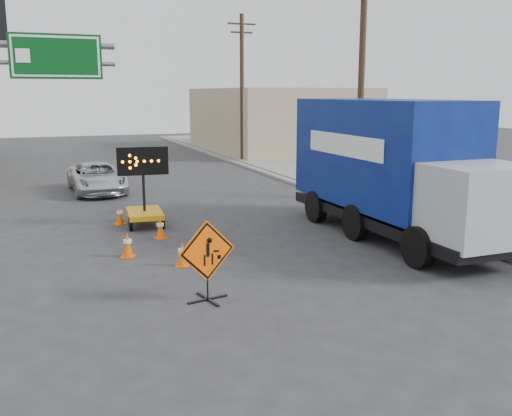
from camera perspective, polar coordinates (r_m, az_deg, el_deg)
ground at (r=11.78m, az=1.65°, el=-9.99°), size 100.00×100.00×0.00m
curb_right at (r=27.92m, az=3.35°, el=2.72°), size 0.40×60.00×0.12m
sidewalk_right at (r=28.93m, az=7.51°, el=2.98°), size 4.00×60.00×0.15m
building_right_far at (r=43.70m, az=2.16°, el=8.85°), size 10.00×14.00×4.60m
highway_gantry at (r=28.06m, az=-22.03°, el=12.23°), size 6.18×0.38×6.90m
utility_pole_near at (r=23.55m, az=10.47°, el=12.22°), size 1.80×0.26×9.00m
utility_pole_far at (r=36.24m, az=-1.41°, el=12.08°), size 1.80×0.26×9.00m
construction_sign at (r=11.95m, az=-4.92°, el=-5.05°), size 1.29×0.92×1.74m
arrow_board at (r=19.06m, az=-11.10°, el=0.01°), size 1.64×1.91×2.59m
pickup_truck at (r=25.86m, az=-15.61°, el=2.93°), size 2.34×4.74×1.30m
box_truck at (r=17.55m, az=13.55°, el=3.14°), size 2.78×8.63×4.10m
cone_a at (r=14.51m, az=-7.39°, el=-4.57°), size 0.43×0.43×0.64m
cone_b at (r=15.54m, az=-12.72°, el=-3.60°), size 0.46×0.46×0.68m
cone_c at (r=17.30m, az=-9.54°, el=-1.96°), size 0.42×0.42×0.67m
cone_d at (r=19.43m, az=-13.46°, el=-0.68°), size 0.42×0.42×0.65m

